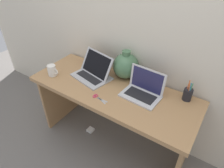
{
  "coord_description": "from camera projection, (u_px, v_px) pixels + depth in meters",
  "views": [
    {
      "loc": [
        0.77,
        -1.16,
        1.8
      ],
      "look_at": [
        0.0,
        0.0,
        0.78
      ],
      "focal_mm": 31.8,
      "sensor_mm": 36.0,
      "label": 1
    }
  ],
  "objects": [
    {
      "name": "green_vase",
      "position": [
        126.0,
        66.0,
        1.83
      ],
      "size": [
        0.24,
        0.24,
        0.27
      ],
      "color": "#47704C",
      "rests_on": "desk"
    },
    {
      "name": "power_brick",
      "position": [
        90.0,
        130.0,
        2.29
      ],
      "size": [
        0.07,
        0.07,
        0.03
      ],
      "primitive_type": "cube",
      "color": "white",
      "rests_on": "ground"
    },
    {
      "name": "back_wall",
      "position": [
        133.0,
        26.0,
        1.7
      ],
      "size": [
        4.4,
        0.04,
        2.4
      ],
      "primitive_type": "cube",
      "color": "beige",
      "rests_on": "ground"
    },
    {
      "name": "ground_plane",
      "position": [
        112.0,
        141.0,
        2.18
      ],
      "size": [
        6.0,
        6.0,
        0.0
      ],
      "primitive_type": "plane",
      "color": "slate"
    },
    {
      "name": "laptop_right",
      "position": [
        144.0,
        88.0,
        1.65
      ],
      "size": [
        0.33,
        0.23,
        0.22
      ],
      "color": "silver",
      "rests_on": "desk"
    },
    {
      "name": "pen_cup",
      "position": [
        188.0,
        94.0,
        1.6
      ],
      "size": [
        0.07,
        0.07,
        0.18
      ],
      "color": "black",
      "rests_on": "desk"
    },
    {
      "name": "laptop_left",
      "position": [
        94.0,
        71.0,
        1.87
      ],
      "size": [
        0.4,
        0.32,
        0.22
      ],
      "color": "#B2B2B7",
      "rests_on": "desk"
    },
    {
      "name": "coffee_mug",
      "position": [
        52.0,
        70.0,
        1.89
      ],
      "size": [
        0.12,
        0.08,
        0.11
      ],
      "color": "white",
      "rests_on": "desk"
    },
    {
      "name": "desk",
      "position": [
        112.0,
        102.0,
        1.84
      ],
      "size": [
        1.52,
        0.58,
        0.73
      ],
      "color": "#AD7F51",
      "rests_on": "ground"
    },
    {
      "name": "scissors",
      "position": [
        98.0,
        97.0,
        1.65
      ],
      "size": [
        0.15,
        0.06,
        0.01
      ],
      "color": "#B7B7BC",
      "rests_on": "desk"
    }
  ]
}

